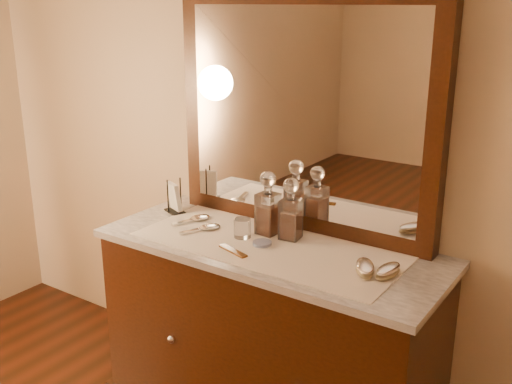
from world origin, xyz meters
TOP-DOWN VIEW (x-y plane):
  - dresser_cabinet at (0.00, 1.96)m, footprint 1.40×0.55m
  - knob_left at (-0.30, 1.67)m, footprint 0.04×0.04m
  - marble_top at (0.00, 1.96)m, footprint 1.44×0.59m
  - mirror_frame at (0.00, 2.20)m, footprint 1.20×0.08m
  - mirror_glass at (0.00, 2.17)m, footprint 1.06×0.01m
  - lace_runner at (0.00, 1.94)m, footprint 1.10×0.45m
  - pin_dish at (-0.02, 1.93)m, footprint 0.09×0.09m
  - comb at (-0.07, 1.80)m, footprint 0.15×0.07m
  - napkin_rack at (-0.58, 2.03)m, footprint 0.12×0.10m
  - decanter_left at (-0.07, 2.05)m, footprint 0.09×0.09m
  - decanter_right at (0.04, 2.05)m, footprint 0.09×0.09m
  - brush_near at (0.43, 1.92)m, footprint 0.13×0.16m
  - brush_far at (0.51, 1.94)m, footprint 0.07×0.15m
  - hand_mirror_outer at (-0.42, 2.00)m, footprint 0.10×0.20m
  - hand_mirror_inner at (-0.31, 1.94)m, footprint 0.12×0.19m
  - tumblers at (-0.13, 1.95)m, footprint 0.07×0.07m

SIDE VIEW (x-z plane):
  - dresser_cabinet at x=0.00m, z-range 0.00..0.82m
  - knob_left at x=-0.30m, z-range 0.43..0.47m
  - marble_top at x=0.00m, z-range 0.82..0.85m
  - lace_runner at x=0.00m, z-range 0.85..0.85m
  - comb at x=-0.07m, z-range 0.85..0.86m
  - pin_dish at x=-0.02m, z-range 0.85..0.87m
  - hand_mirror_inner at x=-0.31m, z-range 0.85..0.87m
  - hand_mirror_outer at x=-0.42m, z-range 0.85..0.87m
  - brush_far at x=0.51m, z-range 0.85..0.89m
  - brush_near at x=0.43m, z-range 0.85..0.89m
  - tumblers at x=-0.13m, z-range 0.85..0.93m
  - napkin_rack at x=-0.58m, z-range 0.83..1.00m
  - decanter_right at x=0.04m, z-range 0.82..1.09m
  - decanter_left at x=-0.07m, z-range 0.82..1.10m
  - mirror_frame at x=0.00m, z-range 0.85..1.85m
  - mirror_glass at x=0.00m, z-range 0.92..1.78m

